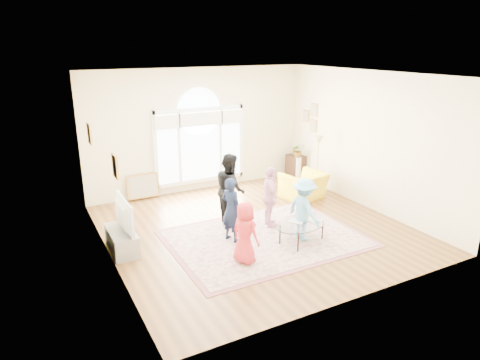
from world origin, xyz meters
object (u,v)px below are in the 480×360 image
television (120,215)px  coffee_table (302,223)px  tv_console (122,240)px  area_rug (265,238)px  armchair (304,186)px

television → coffee_table: size_ratio=0.76×
tv_console → coffee_table: 3.48m
coffee_table → television: bearing=141.6°
area_rug → tv_console: tv_console is taller
area_rug → tv_console: 2.80m
television → armchair: size_ratio=1.05×
area_rug → coffee_table: 0.82m
television → armchair: television is taller
area_rug → television: bearing=162.7°
television → armchair: bearing=9.1°
television → area_rug: bearing=-17.3°
television → armchair: (4.75, 0.76, -0.40)m
tv_console → coffee_table: size_ratio=0.71×
television → tv_console: bearing=180.0°
tv_console → television: bearing=-0.0°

